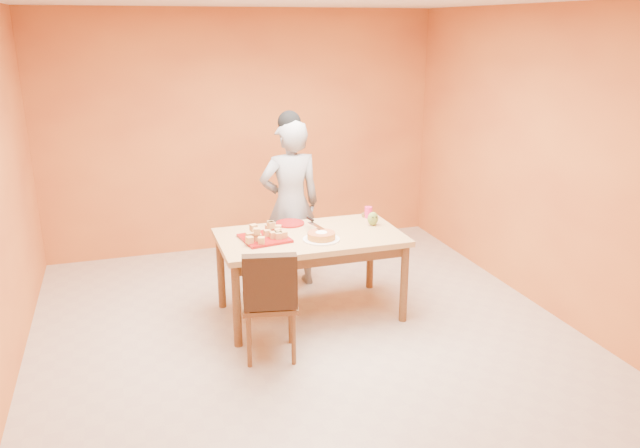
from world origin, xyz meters
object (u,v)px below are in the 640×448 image
object	(u,v)px
dining_chair	(270,301)
pastry_platter	(265,238)
magenta_glass	(368,212)
egg_ornament	(373,219)
checker_tin	(367,215)
dining_table	(310,245)
sponge_cake	(321,236)
person	(291,205)
red_dinner_plate	(290,223)

from	to	relation	value
dining_chair	pastry_platter	bearing A→B (deg)	91.43
pastry_platter	magenta_glass	size ratio (longest dim) A/B	3.58
egg_ornament	dining_chair	bearing A→B (deg)	-124.91
pastry_platter	checker_tin	distance (m)	1.14
checker_tin	dining_table	bearing A→B (deg)	-152.76
sponge_cake	magenta_glass	xyz separation A→B (m)	(0.63, 0.48, 0.01)
sponge_cake	checker_tin	distance (m)	0.81
person	magenta_glass	distance (m)	0.77
dining_chair	person	bearing A→B (deg)	79.61
dining_chair	egg_ornament	world-z (taller)	dining_chair
dining_table	magenta_glass	size ratio (longest dim) A/B	15.12
dining_table	magenta_glass	world-z (taller)	magenta_glass
egg_ornament	magenta_glass	size ratio (longest dim) A/B	1.20
sponge_cake	egg_ornament	size ratio (longest dim) A/B	1.89
pastry_platter	sponge_cake	size ratio (longest dim) A/B	1.58
pastry_platter	dining_chair	bearing A→B (deg)	-99.88
red_dinner_plate	pastry_platter	bearing A→B (deg)	-132.51
egg_ornament	red_dinner_plate	bearing A→B (deg)	-177.52
dining_table	sponge_cake	world-z (taller)	sponge_cake
dining_chair	sponge_cake	world-z (taller)	dining_chair
egg_ornament	checker_tin	world-z (taller)	egg_ornament
magenta_glass	checker_tin	xyz separation A→B (m)	(0.00, 0.03, -0.04)
red_dinner_plate	sponge_cake	distance (m)	0.53
person	checker_tin	size ratio (longest dim) A/B	16.03
person	egg_ornament	world-z (taller)	person
person	pastry_platter	distance (m)	0.84
magenta_glass	red_dinner_plate	bearing A→B (deg)	177.65
pastry_platter	sponge_cake	distance (m)	0.49
pastry_platter	magenta_glass	world-z (taller)	magenta_glass
person	red_dinner_plate	distance (m)	0.39
red_dinner_plate	magenta_glass	bearing A→B (deg)	-2.35
red_dinner_plate	person	bearing A→B (deg)	73.96
sponge_cake	dining_chair	bearing A→B (deg)	-140.66
dining_chair	magenta_glass	world-z (taller)	dining_chair
sponge_cake	checker_tin	world-z (taller)	sponge_cake
person	pastry_platter	world-z (taller)	person
egg_ornament	checker_tin	distance (m)	0.28
pastry_platter	red_dinner_plate	distance (m)	0.48
egg_ornament	dining_table	bearing A→B (deg)	-149.48
sponge_cake	checker_tin	bearing A→B (deg)	39.31
pastry_platter	red_dinner_plate	bearing A→B (deg)	47.49
dining_table	person	xyz separation A→B (m)	(0.02, 0.72, 0.17)
person	pastry_platter	size ratio (longest dim) A/B	4.42
egg_ornament	checker_tin	size ratio (longest dim) A/B	1.22
pastry_platter	magenta_glass	xyz separation A→B (m)	(1.09, 0.32, 0.04)
magenta_glass	checker_tin	world-z (taller)	magenta_glass
egg_ornament	checker_tin	xyz separation A→B (m)	(0.05, 0.27, -0.05)
red_dinner_plate	checker_tin	size ratio (longest dim) A/B	2.55
red_dinner_plate	checker_tin	distance (m)	0.77
pastry_platter	checker_tin	bearing A→B (deg)	17.89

